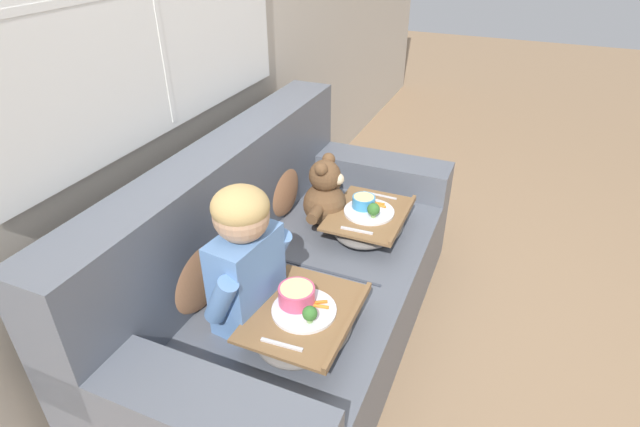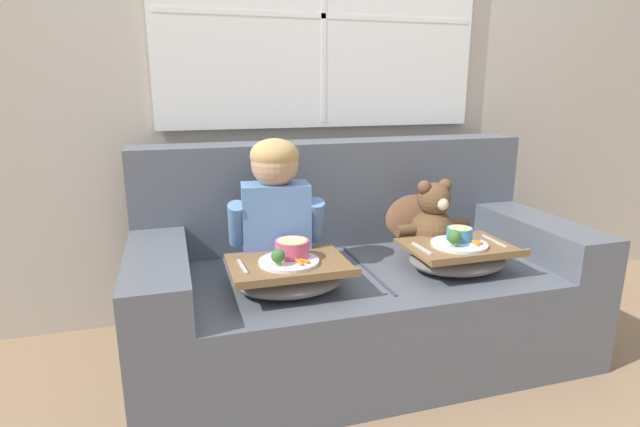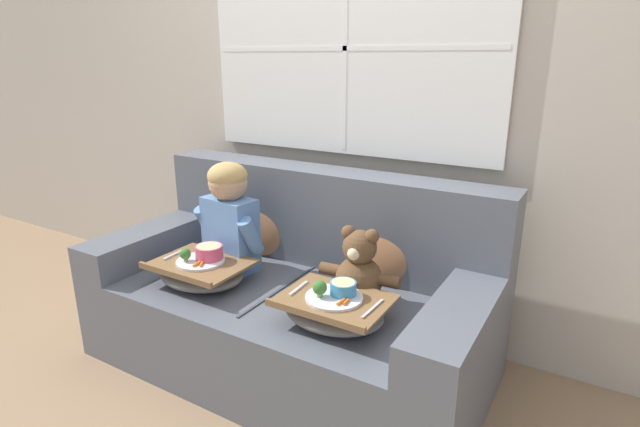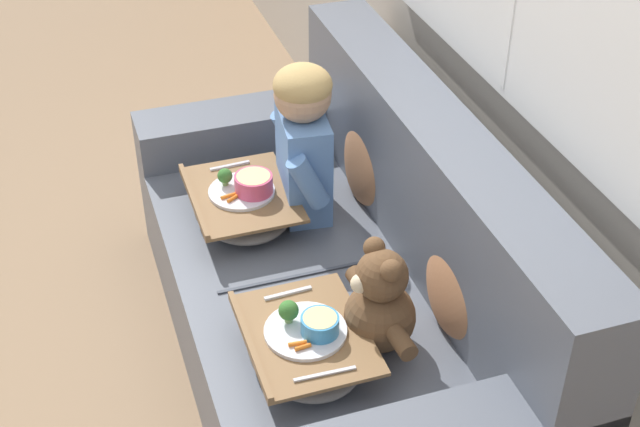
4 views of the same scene
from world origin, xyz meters
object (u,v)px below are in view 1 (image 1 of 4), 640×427
(throw_pillow_behind_child, at_px, (191,264))
(lap_tray_teddy, at_px, (368,221))
(couch, at_px, (287,279))
(teddy_bear, at_px, (326,196))
(throw_pillow_behind_teddy, at_px, (279,181))
(child_figure, at_px, (245,252))
(lap_tray_child, at_px, (304,320))

(throw_pillow_behind_child, xyz_separation_m, lap_tray_teddy, (0.72, -0.46, -0.11))
(couch, relative_size, throw_pillow_behind_child, 4.91)
(throw_pillow_behind_child, distance_m, teddy_bear, 0.76)
(teddy_bear, distance_m, lap_tray_teddy, 0.23)
(throw_pillow_behind_teddy, height_order, child_figure, child_figure)
(throw_pillow_behind_teddy, bearing_deg, teddy_bear, -89.92)
(throw_pillow_behind_child, bearing_deg, lap_tray_child, -89.88)
(throw_pillow_behind_teddy, xyz_separation_m, lap_tray_child, (-0.72, -0.46, -0.11))
(throw_pillow_behind_child, relative_size, teddy_bear, 1.03)
(child_figure, bearing_deg, lap_tray_teddy, -17.00)
(child_figure, bearing_deg, teddy_bear, -0.30)
(throw_pillow_behind_child, distance_m, child_figure, 0.27)
(child_figure, distance_m, lap_tray_teddy, 0.79)
(throw_pillow_behind_child, xyz_separation_m, lap_tray_child, (0.00, -0.46, -0.11))
(throw_pillow_behind_teddy, relative_size, lap_tray_teddy, 0.82)
(couch, xyz_separation_m, lap_tray_child, (-0.36, -0.25, 0.16))
(throw_pillow_behind_child, xyz_separation_m, teddy_bear, (0.72, -0.24, -0.03))
(child_figure, xyz_separation_m, lap_tray_child, (0.00, -0.22, -0.24))
(throw_pillow_behind_child, relative_size, lap_tray_child, 0.87)
(teddy_bear, distance_m, lap_tray_child, 0.75)
(couch, relative_size, lap_tray_child, 4.25)
(throw_pillow_behind_teddy, height_order, lap_tray_teddy, throw_pillow_behind_teddy)
(throw_pillow_behind_teddy, relative_size, lap_tray_child, 0.81)
(teddy_bear, relative_size, lap_tray_teddy, 0.85)
(lap_tray_child, xyz_separation_m, lap_tray_teddy, (0.72, -0.00, -0.00))
(couch, xyz_separation_m, throw_pillow_behind_child, (-0.36, 0.21, 0.27))
(couch, distance_m, teddy_bear, 0.43)
(couch, height_order, throw_pillow_behind_teddy, couch)
(throw_pillow_behind_child, height_order, lap_tray_teddy, throw_pillow_behind_child)
(throw_pillow_behind_teddy, distance_m, lap_tray_teddy, 0.47)
(teddy_bear, bearing_deg, couch, 174.14)
(throw_pillow_behind_teddy, bearing_deg, child_figure, -161.50)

